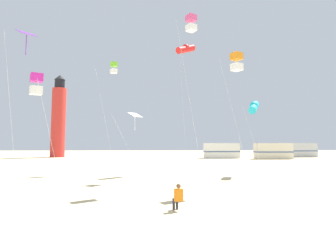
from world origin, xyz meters
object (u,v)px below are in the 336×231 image
Objects in this scene: kite_tube_cyan at (254,107)px; kite_box_lime at (114,68)px; kite_flyer_standing at (178,196)px; kite_box_magenta at (36,84)px; rv_van_silver at (299,150)px; kite_diamond_white at (135,117)px; rv_van_cream at (273,151)px; lighthouse_distant at (59,118)px; rv_van_white at (222,151)px; kite_tube_scarlet at (186,49)px; kite_box_rainbow at (191,23)px; kite_diamond_violet at (26,39)px; kite_box_orange at (237,62)px.

kite_tube_cyan is 14.41m from kite_box_lime.
kite_flyer_standing is 16.50m from kite_tube_cyan.
kite_box_lime is at bearing 80.72° from kite_box_magenta.
kite_diamond_white is at bearing -134.87° from rv_van_silver.
kite_flyer_standing is 43.04m from rv_van_cream.
lighthouse_distant is at bearing 117.06° from kite_box_lime.
lighthouse_distant is 2.54× the size of rv_van_white.
kite_flyer_standing is 0.07× the size of lighthouse_distant.
kite_box_magenta is at bearing -146.74° from kite_tube_cyan.
kite_flyer_standing is 10.61m from kite_diamond_white.
kite_tube_scarlet reaches higher than kite_diamond_white.
kite_box_lime reaches higher than rv_van_white.
kite_flyer_standing is 51.34m from lighthouse_distant.
rv_van_cream is (40.70, -8.49, -6.45)m from lighthouse_distant.
kite_box_rainbow reaches higher than rv_van_cream.
kite_flyer_standing is at bearing -18.33° from kite_diamond_violet.
kite_box_orange is at bearing -117.49° from rv_van_cream.
kite_box_rainbow is 47.56m from rv_van_silver.
kite_diamond_white is 11.55m from kite_tube_scarlet.
kite_tube_scarlet is at bearing -0.45° from kite_box_lime.
lighthouse_distant is at bearing 166.59° from rv_van_cream.
kite_box_orange is at bearing -125.07° from rv_van_silver.
kite_box_rainbow is 36.96m from rv_van_white.
kite_box_lime is 0.66× the size of lighthouse_distant.
lighthouse_distant is (-22.05, 39.84, -3.36)m from kite_box_rainbow.
rv_van_silver is at bearing 47.05° from kite_tube_scarlet.
kite_box_lime is 1.69× the size of rv_van_white.
kite_flyer_standing is at bearing -119.58° from rv_van_cream.
kite_tube_scarlet reaches higher than kite_diamond_violet.
kite_diamond_white is 34.65m from rv_van_white.
kite_box_orange is at bearing 11.45° from kite_diamond_violet.
kite_tube_scarlet is (-5.91, 3.22, 6.48)m from kite_tube_cyan.
kite_tube_cyan is 43.94m from lighthouse_distant.
kite_flyer_standing is 0.18× the size of rv_van_white.
rv_van_silver is (26.22, 28.17, -11.28)m from kite_tube_scarlet.
rv_van_silver is at bearing 57.10° from kite_tube_cyan.
kite_tube_scarlet is at bearing -115.77° from rv_van_white.
kite_box_lime reaches higher than kite_tube_cyan.
rv_van_white is (14.08, 31.47, -3.47)m from kite_diamond_white.
kite_box_orange is 0.64× the size of kite_tube_scarlet.
kite_tube_cyan reaches higher than kite_box_magenta.
kite_tube_scarlet is at bearing -116.73° from kite_flyer_standing.
rv_van_silver is (24.24, 39.56, -6.64)m from kite_box_orange.
kite_tube_scarlet is at bearing 54.35° from kite_box_magenta.
kite_diamond_violet is at bearing -134.43° from rv_van_silver.
kite_box_magenta is 44.78m from rv_van_cream.
kite_box_magenta reaches higher than rv_van_silver.
rv_van_white is (7.36, 35.78, -6.64)m from kite_box_orange.
rv_van_silver is (48.96, -1.88, -6.45)m from lighthouse_distant.
kite_tube_cyan is at bearing 33.52° from kite_diamond_violet.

